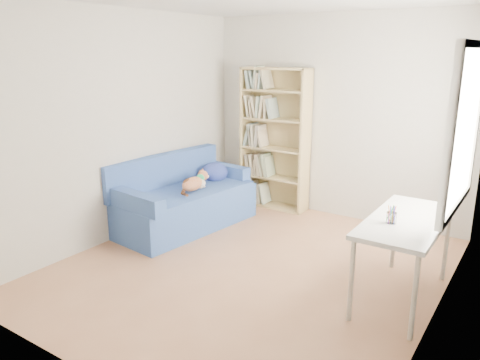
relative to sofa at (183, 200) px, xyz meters
name	(u,v)px	position (x,y,z in m)	size (l,w,h in m)	color
ground	(251,267)	(1.35, -0.55, -0.33)	(4.00, 4.00, 0.00)	#A16B48
room_shell	(263,106)	(1.45, -0.51, 1.30)	(3.54, 4.04, 2.62)	silver
sofa	(183,200)	(0.00, 0.00, 0.00)	(1.05, 1.88, 0.88)	navy
bookshelf	(275,145)	(0.56, 1.29, 0.55)	(0.96, 0.30, 1.92)	tan
desk	(406,226)	(2.78, -0.33, 0.35)	(0.59, 1.28, 0.75)	white
pen_cup	(392,216)	(2.70, -0.51, 0.47)	(0.08, 0.08, 0.16)	white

